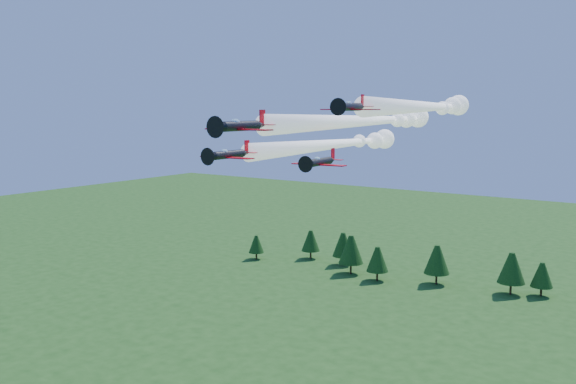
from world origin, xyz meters
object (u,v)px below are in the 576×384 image
Objects in this scene: plane_left at (338,144)px; plane_slot at (320,162)px; plane_right at (429,107)px; plane_lead at (369,121)px.

plane_left is 24.62m from plane_slot.
plane_right is 6.75× the size of plane_slot.
plane_lead is 1.07× the size of plane_right.
plane_left reaches higher than plane_slot.
plane_right is at bearing 75.97° from plane_slot.
plane_left is 16.20m from plane_right.
plane_right reaches higher than plane_left.
plane_slot is at bearing -105.85° from plane_right.
plane_lead is at bearing -33.60° from plane_left.
plane_slot is (-4.36, -25.19, -7.15)m from plane_right.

